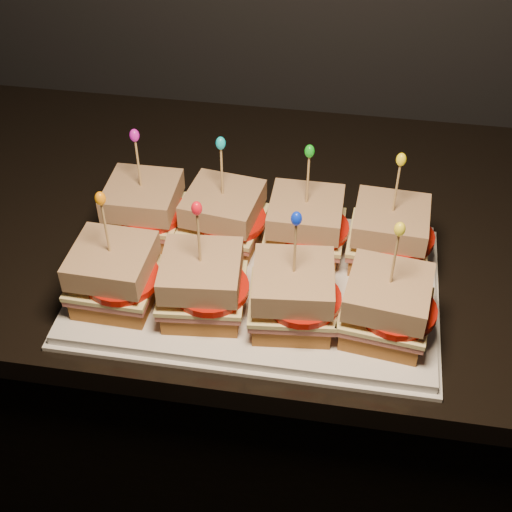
# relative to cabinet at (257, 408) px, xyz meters

# --- Properties ---
(cabinet) EXTENTS (2.18, 0.59, 0.85)m
(cabinet) POSITION_rel_cabinet_xyz_m (0.00, 0.00, 0.00)
(cabinet) COLOR black
(cabinet) RESTS_ON ground
(granite_slab) EXTENTS (2.22, 0.63, 0.03)m
(granite_slab) POSITION_rel_cabinet_xyz_m (0.00, 0.00, 0.44)
(granite_slab) COLOR black
(granite_slab) RESTS_ON cabinet
(platter) EXTENTS (0.45, 0.28, 0.02)m
(platter) POSITION_rel_cabinet_xyz_m (0.02, -0.15, 0.47)
(platter) COLOR white
(platter) RESTS_ON granite_slab
(platter_rim) EXTENTS (0.46, 0.29, 0.01)m
(platter_rim) POSITION_rel_cabinet_xyz_m (0.02, -0.15, 0.46)
(platter_rim) COLOR white
(platter_rim) RESTS_ON granite_slab
(sandwich_0_bread_bot) EXTENTS (0.09, 0.09, 0.02)m
(sandwich_0_bread_bot) POSITION_rel_cabinet_xyz_m (-0.14, -0.08, 0.49)
(sandwich_0_bread_bot) COLOR brown
(sandwich_0_bread_bot) RESTS_ON platter
(sandwich_0_ham) EXTENTS (0.10, 0.10, 0.01)m
(sandwich_0_ham) POSITION_rel_cabinet_xyz_m (-0.14, -0.08, 0.50)
(sandwich_0_ham) COLOR #BE5853
(sandwich_0_ham) RESTS_ON sandwich_0_bread_bot
(sandwich_0_cheese) EXTENTS (0.10, 0.10, 0.01)m
(sandwich_0_cheese) POSITION_rel_cabinet_xyz_m (-0.14, -0.08, 0.51)
(sandwich_0_cheese) COLOR #F3E492
(sandwich_0_cheese) RESTS_ON sandwich_0_ham
(sandwich_0_tomato) EXTENTS (0.09, 0.09, 0.01)m
(sandwich_0_tomato) POSITION_rel_cabinet_xyz_m (-0.13, -0.09, 0.52)
(sandwich_0_tomato) COLOR #AE1208
(sandwich_0_tomato) RESTS_ON sandwich_0_cheese
(sandwich_0_bread_top) EXTENTS (0.09, 0.09, 0.03)m
(sandwich_0_bread_top) POSITION_rel_cabinet_xyz_m (-0.14, -0.08, 0.54)
(sandwich_0_bread_top) COLOR brown
(sandwich_0_bread_top) RESTS_ON sandwich_0_tomato
(sandwich_0_pick) EXTENTS (0.00, 0.00, 0.09)m
(sandwich_0_pick) POSITION_rel_cabinet_xyz_m (-0.14, -0.08, 0.58)
(sandwich_0_pick) COLOR tan
(sandwich_0_pick) RESTS_ON sandwich_0_bread_top
(sandwich_0_frill) EXTENTS (0.01, 0.01, 0.02)m
(sandwich_0_frill) POSITION_rel_cabinet_xyz_m (-0.14, -0.08, 0.63)
(sandwich_0_frill) COLOR #C816B8
(sandwich_0_frill) RESTS_ON sandwich_0_pick
(sandwich_1_bread_bot) EXTENTS (0.10, 0.10, 0.02)m
(sandwich_1_bread_bot) POSITION_rel_cabinet_xyz_m (-0.03, -0.08, 0.49)
(sandwich_1_bread_bot) COLOR brown
(sandwich_1_bread_bot) RESTS_ON platter
(sandwich_1_ham) EXTENTS (0.11, 0.11, 0.01)m
(sandwich_1_ham) POSITION_rel_cabinet_xyz_m (-0.03, -0.08, 0.50)
(sandwich_1_ham) COLOR #BE5853
(sandwich_1_ham) RESTS_ON sandwich_1_bread_bot
(sandwich_1_cheese) EXTENTS (0.11, 0.11, 0.01)m
(sandwich_1_cheese) POSITION_rel_cabinet_xyz_m (-0.03, -0.08, 0.51)
(sandwich_1_cheese) COLOR #F3E492
(sandwich_1_cheese) RESTS_ON sandwich_1_ham
(sandwich_1_tomato) EXTENTS (0.09, 0.09, 0.01)m
(sandwich_1_tomato) POSITION_rel_cabinet_xyz_m (-0.02, -0.09, 0.52)
(sandwich_1_tomato) COLOR #AE1208
(sandwich_1_tomato) RESTS_ON sandwich_1_cheese
(sandwich_1_bread_top) EXTENTS (0.10, 0.10, 0.03)m
(sandwich_1_bread_top) POSITION_rel_cabinet_xyz_m (-0.03, -0.08, 0.54)
(sandwich_1_bread_top) COLOR brown
(sandwich_1_bread_top) RESTS_ON sandwich_1_tomato
(sandwich_1_pick) EXTENTS (0.00, 0.00, 0.09)m
(sandwich_1_pick) POSITION_rel_cabinet_xyz_m (-0.03, -0.08, 0.58)
(sandwich_1_pick) COLOR tan
(sandwich_1_pick) RESTS_ON sandwich_1_bread_top
(sandwich_1_frill) EXTENTS (0.01, 0.01, 0.02)m
(sandwich_1_frill) POSITION_rel_cabinet_xyz_m (-0.03, -0.08, 0.63)
(sandwich_1_frill) COLOR #0CB5C4
(sandwich_1_frill) RESTS_ON sandwich_1_pick
(sandwich_2_bread_bot) EXTENTS (0.09, 0.09, 0.02)m
(sandwich_2_bread_bot) POSITION_rel_cabinet_xyz_m (0.07, -0.08, 0.49)
(sandwich_2_bread_bot) COLOR brown
(sandwich_2_bread_bot) RESTS_ON platter
(sandwich_2_ham) EXTENTS (0.10, 0.09, 0.01)m
(sandwich_2_ham) POSITION_rel_cabinet_xyz_m (0.07, -0.08, 0.50)
(sandwich_2_ham) COLOR #BE5853
(sandwich_2_ham) RESTS_ON sandwich_2_bread_bot
(sandwich_2_cheese) EXTENTS (0.10, 0.10, 0.01)m
(sandwich_2_cheese) POSITION_rel_cabinet_xyz_m (0.07, -0.08, 0.51)
(sandwich_2_cheese) COLOR #F3E492
(sandwich_2_cheese) RESTS_ON sandwich_2_ham
(sandwich_2_tomato) EXTENTS (0.09, 0.09, 0.01)m
(sandwich_2_tomato) POSITION_rel_cabinet_xyz_m (0.09, -0.09, 0.52)
(sandwich_2_tomato) COLOR #AE1208
(sandwich_2_tomato) RESTS_ON sandwich_2_cheese
(sandwich_2_bread_top) EXTENTS (0.09, 0.09, 0.03)m
(sandwich_2_bread_top) POSITION_rel_cabinet_xyz_m (0.07, -0.08, 0.54)
(sandwich_2_bread_top) COLOR brown
(sandwich_2_bread_top) RESTS_ON sandwich_2_tomato
(sandwich_2_pick) EXTENTS (0.00, 0.00, 0.09)m
(sandwich_2_pick) POSITION_rel_cabinet_xyz_m (0.07, -0.08, 0.58)
(sandwich_2_pick) COLOR tan
(sandwich_2_pick) RESTS_ON sandwich_2_bread_top
(sandwich_2_frill) EXTENTS (0.01, 0.01, 0.02)m
(sandwich_2_frill) POSITION_rel_cabinet_xyz_m (0.07, -0.08, 0.63)
(sandwich_2_frill) COLOR #10A719
(sandwich_2_frill) RESTS_ON sandwich_2_pick
(sandwich_3_bread_bot) EXTENTS (0.09, 0.09, 0.02)m
(sandwich_3_bread_bot) POSITION_rel_cabinet_xyz_m (0.18, -0.08, 0.49)
(sandwich_3_bread_bot) COLOR brown
(sandwich_3_bread_bot) RESTS_ON platter
(sandwich_3_ham) EXTENTS (0.10, 0.10, 0.01)m
(sandwich_3_ham) POSITION_rel_cabinet_xyz_m (0.18, -0.08, 0.50)
(sandwich_3_ham) COLOR #BE5853
(sandwich_3_ham) RESTS_ON sandwich_3_bread_bot
(sandwich_3_cheese) EXTENTS (0.10, 0.10, 0.01)m
(sandwich_3_cheese) POSITION_rel_cabinet_xyz_m (0.18, -0.08, 0.51)
(sandwich_3_cheese) COLOR #F3E492
(sandwich_3_cheese) RESTS_ON sandwich_3_ham
(sandwich_3_tomato) EXTENTS (0.09, 0.09, 0.01)m
(sandwich_3_tomato) POSITION_rel_cabinet_xyz_m (0.19, -0.09, 0.52)
(sandwich_3_tomato) COLOR #AE1208
(sandwich_3_tomato) RESTS_ON sandwich_3_cheese
(sandwich_3_bread_top) EXTENTS (0.10, 0.10, 0.03)m
(sandwich_3_bread_top) POSITION_rel_cabinet_xyz_m (0.18, -0.08, 0.54)
(sandwich_3_bread_top) COLOR brown
(sandwich_3_bread_top) RESTS_ON sandwich_3_tomato
(sandwich_3_pick) EXTENTS (0.00, 0.00, 0.09)m
(sandwich_3_pick) POSITION_rel_cabinet_xyz_m (0.18, -0.08, 0.58)
(sandwich_3_pick) COLOR tan
(sandwich_3_pick) RESTS_ON sandwich_3_bread_top
(sandwich_3_frill) EXTENTS (0.01, 0.01, 0.02)m
(sandwich_3_frill) POSITION_rel_cabinet_xyz_m (0.18, -0.08, 0.63)
(sandwich_3_frill) COLOR yellow
(sandwich_3_frill) RESTS_ON sandwich_3_pick
(sandwich_4_bread_bot) EXTENTS (0.09, 0.09, 0.02)m
(sandwich_4_bread_bot) POSITION_rel_cabinet_xyz_m (-0.14, -0.21, 0.49)
(sandwich_4_bread_bot) COLOR brown
(sandwich_4_bread_bot) RESTS_ON platter
(sandwich_4_ham) EXTENTS (0.10, 0.10, 0.01)m
(sandwich_4_ham) POSITION_rel_cabinet_xyz_m (-0.14, -0.21, 0.50)
(sandwich_4_ham) COLOR #BE5853
(sandwich_4_ham) RESTS_ON sandwich_4_bread_bot
(sandwich_4_cheese) EXTENTS (0.10, 0.10, 0.01)m
(sandwich_4_cheese) POSITION_rel_cabinet_xyz_m (-0.14, -0.21, 0.51)
(sandwich_4_cheese) COLOR #F3E492
(sandwich_4_cheese) RESTS_ON sandwich_4_ham
(sandwich_4_tomato) EXTENTS (0.09, 0.09, 0.01)m
(sandwich_4_tomato) POSITION_rel_cabinet_xyz_m (-0.13, -0.22, 0.52)
(sandwich_4_tomato) COLOR #AE1208
(sandwich_4_tomato) RESTS_ON sandwich_4_cheese
(sandwich_4_bread_top) EXTENTS (0.09, 0.09, 0.03)m
(sandwich_4_bread_top) POSITION_rel_cabinet_xyz_m (-0.14, -0.21, 0.54)
(sandwich_4_bread_top) COLOR brown
(sandwich_4_bread_top) RESTS_ON sandwich_4_tomato
(sandwich_4_pick) EXTENTS (0.00, 0.00, 0.09)m
(sandwich_4_pick) POSITION_rel_cabinet_xyz_m (-0.14, -0.21, 0.58)
(sandwich_4_pick) COLOR tan
(sandwich_4_pick) RESTS_ON sandwich_4_bread_top
(sandwich_4_frill) EXTENTS (0.01, 0.01, 0.02)m
(sandwich_4_frill) POSITION_rel_cabinet_xyz_m (-0.14, -0.21, 0.63)
(sandwich_4_frill) COLOR orange
(sandwich_4_frill) RESTS_ON sandwich_4_pick
(sandwich_5_bread_bot) EXTENTS (0.10, 0.10, 0.02)m
(sandwich_5_bread_bot) POSITION_rel_cabinet_xyz_m (-0.03, -0.21, 0.49)
(sandwich_5_bread_bot) COLOR brown
(sandwich_5_bread_bot) RESTS_ON platter
(sandwich_5_ham) EXTENTS (0.11, 0.10, 0.01)m
(sandwich_5_ham) POSITION_rel_cabinet_xyz_m (-0.03, -0.21, 0.50)
(sandwich_5_ham) COLOR #BE5853
(sandwich_5_ham) RESTS_ON sandwich_5_bread_bot
(sandwich_5_cheese) EXTENTS (0.11, 0.11, 0.01)m
(sandwich_5_cheese) POSITION_rel_cabinet_xyz_m (-0.03, -0.21, 0.51)
(sandwich_5_cheese) COLOR #F3E492
(sandwich_5_cheese) RESTS_ON sandwich_5_ham
(sandwich_5_tomato) EXTENTS (0.09, 0.09, 0.01)m
(sandwich_5_tomato) POSITION_rel_cabinet_xyz_m (-0.02, -0.22, 0.52)
(sandwich_5_tomato) COLOR #AE1208
(sandwich_5_tomato) RESTS_ON sandwich_5_cheese
(sandwich_5_bread_top) EXTENTS (0.10, 0.10, 0.03)m
(sandwich_5_bread_top) POSITION_rel_cabinet_xyz_m (-0.03, -0.21, 0.54)
(sandwich_5_bread_top) COLOR brown
(sandwich_5_bread_top) RESTS_ON sandwich_5_tomato
(sandwich_5_pick) EXTENTS (0.00, 0.00, 0.09)m
(sandwich_5_pick) POSITION_rel_cabinet_xyz_m (-0.03, -0.21, 0.58)
(sandwich_5_pick) COLOR tan
(sandwich_5_pick) RESTS_ON sandwich_5_bread_top
(sandwich_5_frill) EXTENTS (0.01, 0.01, 0.02)m
(sandwich_5_frill) POSITION_rel_cabinet_xyz_m (-0.03, -0.21, 0.63)
(sandwich_5_frill) COLOR red
(sandwich_5_frill) RESTS_ON sandwich_5_pick
(sandwich_6_bread_bot) EXTENTS (0.10, 0.10, 0.02)m
(sandwich_6_bread_bot) POSITION_rel_cabinet_xyz_m (0.07, -0.21, 0.49)
(sandwich_6_bread_bot) COLOR brown
(sandwich_6_bread_bot) RESTS_ON platter
(sandwich_6_ham) EXTENTS (0.11, 0.10, 0.01)m
(sandwich_6_ham) POSITION_rel_cabinet_xyz_m (0.07, -0.21, 0.50)
(sandwich_6_ham) COLOR #BE5853
(sandwich_6_ham) RESTS_ON sandwich_6_bread_bot
(sandwich_6_cheese) EXTENTS (0.11, 0.11, 0.01)m
(sandwich_6_cheese) POSITION_rel_cabinet_xyz_m (0.07, -0.21, 0.51)
(sandwich_6_cheese) COLOR #F3E492
(sandwich_6_cheese) RESTS_ON sandwich_6_ham
(sandwich_6_tomato) EXTENTS (0.09, 0.09, 0.01)m
(sandwich_6_tomato) POSITION_rel_cabinet_xyz_m (0.09, -0.22, 0.52)
(sandwich_6_tomato) COLOR #AE1208
(sandwich_6_tomato) RESTS_ON sandwich_6_cheese
(sandwich_6_bread_top) EXTENTS (0.10, 0.10, 0.03)m
(sandwich_6_bread_top) POSITION_rel_cabinet_xyz_m (0.07, -0.21, 0.54)
(sandwich_6_bread_top) COLOR brown
(sandwich_6_bread_top) RESTS_ON sandwich_6_tomato
(sandwich_6_pick) EXTENTS (0.00, 0.00, 0.09)m
(sandwich_6_pick) POSITION_rel_cabinet_xyz_m (0.07, -0.21, 0.58)
(sandwich_6_pick) COLOR tan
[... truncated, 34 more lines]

